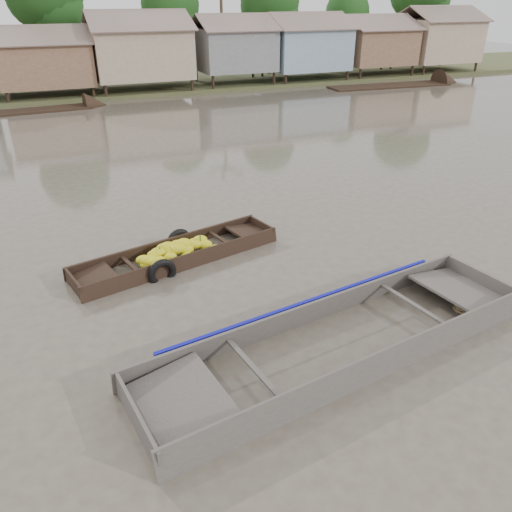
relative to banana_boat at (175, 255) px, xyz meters
name	(u,v)px	position (x,y,z in m)	size (l,w,h in m)	color
ground	(302,308)	(2.03, -3.29, -0.16)	(120.00, 120.00, 0.00)	#4F463D
riverbank	(140,43)	(5.06, 28.57, 2.91)	(120.00, 12.47, 10.22)	#384723
banana_boat	(175,255)	(0.00, 0.00, 0.00)	(5.74, 2.57, 0.79)	black
viewer_boat	(341,344)	(2.08, -4.84, -0.08)	(8.68, 3.38, 0.68)	#403A36
distant_boats	(262,100)	(11.31, 20.29, -0.21)	(46.45, 15.70, 0.35)	black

